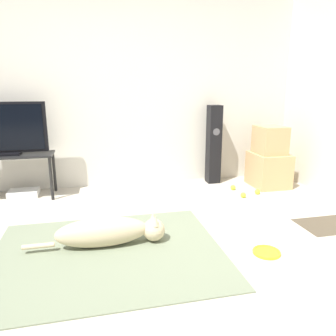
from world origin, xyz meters
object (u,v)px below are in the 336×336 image
object	(u,v)px
frisbee	(267,252)
cardboard_box_upper	(270,140)
tv_stand	(6,161)
tennis_ball_by_boxes	(257,192)
dog	(110,232)
tennis_ball_loose_on_carpet	(233,187)
tennis_ball_near_speaker	(243,195)
cardboard_box_lower	(268,170)
game_console	(24,193)
floor_speaker	(214,145)
tv	(2,129)

from	to	relation	value
frisbee	cardboard_box_upper	world-z (taller)	cardboard_box_upper
tv_stand	tennis_ball_by_boxes	bearing A→B (deg)	-10.20
dog	tennis_ball_by_boxes	distance (m)	2.13
tennis_ball_loose_on_carpet	tennis_ball_near_speaker	bearing A→B (deg)	-91.03
dog	cardboard_box_lower	size ratio (longest dim) A/B	2.29
tennis_ball_loose_on_carpet	game_console	distance (m)	2.65
tennis_ball_loose_on_carpet	cardboard_box_lower	bearing A→B (deg)	7.50
cardboard_box_upper	tennis_ball_near_speaker	xyz separation A→B (m)	(-0.53, -0.38, -0.60)
cardboard_box_lower	floor_speaker	bearing A→B (deg)	153.31
tennis_ball_loose_on_carpet	dog	bearing A→B (deg)	-143.68
frisbee	tennis_ball_near_speaker	size ratio (longest dim) A/B	3.39
tv	tennis_ball_loose_on_carpet	bearing A→B (deg)	-6.32
tennis_ball_by_boxes	tennis_ball_loose_on_carpet	world-z (taller)	same
floor_speaker	tennis_ball_by_boxes	bearing A→B (deg)	-60.82
dog	tv	bearing A→B (deg)	126.30
cardboard_box_lower	game_console	distance (m)	3.18
floor_speaker	game_console	distance (m)	2.55
cardboard_box_upper	frisbee	bearing A→B (deg)	-119.30
dog	game_console	xyz separation A→B (m)	(-0.97, 1.56, -0.09)
frisbee	cardboard_box_lower	size ratio (longest dim) A/B	0.44
tv_stand	cardboard_box_upper	bearing A→B (deg)	-4.20
floor_speaker	tennis_ball_near_speaker	xyz separation A→B (m)	(0.13, -0.72, -0.51)
frisbee	tv	size ratio (longest dim) A/B	0.23
frisbee	game_console	distance (m)	2.96
floor_speaker	tennis_ball_near_speaker	world-z (taller)	floor_speaker
cardboard_box_upper	tennis_ball_near_speaker	world-z (taller)	cardboard_box_upper
tennis_ball_loose_on_carpet	tv	bearing A→B (deg)	173.68
cardboard_box_lower	tv_stand	size ratio (longest dim) A/B	0.47
tv_stand	tv	distance (m)	0.37
dog	tv_stand	size ratio (longest dim) A/B	1.08
tv_stand	tv	bearing A→B (deg)	90.00
tv	cardboard_box_lower	bearing A→B (deg)	-4.09
frisbee	cardboard_box_upper	xyz separation A→B (m)	(0.95, 1.70, 0.62)
tv	tv_stand	bearing A→B (deg)	-90.00
tv_stand	floor_speaker	bearing A→B (deg)	2.22
tv	tennis_ball_near_speaker	distance (m)	2.96
dog	tennis_ball_loose_on_carpet	bearing A→B (deg)	36.32
floor_speaker	cardboard_box_upper	bearing A→B (deg)	-27.73
cardboard_box_lower	tennis_ball_loose_on_carpet	size ratio (longest dim) A/B	7.76
dog	tennis_ball_loose_on_carpet	size ratio (longest dim) A/B	17.77
floor_speaker	tv_stand	distance (m)	2.65
tv_stand	tennis_ball_by_boxes	distance (m)	3.09
tennis_ball_by_boxes	game_console	size ratio (longest dim) A/B	0.19
tennis_ball_near_speaker	tennis_ball_loose_on_carpet	xyz separation A→B (m)	(0.01, 0.32, 0.00)
tv_stand	game_console	size ratio (longest dim) A/B	3.09
cardboard_box_upper	game_console	xyz separation A→B (m)	(-3.15, 0.28, -0.59)
dog	floor_speaker	size ratio (longest dim) A/B	1.09
cardboard_box_upper	game_console	world-z (taller)	cardboard_box_upper
cardboard_box_upper	tennis_ball_by_boxes	world-z (taller)	cardboard_box_upper
tv	floor_speaker	bearing A→B (deg)	2.16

